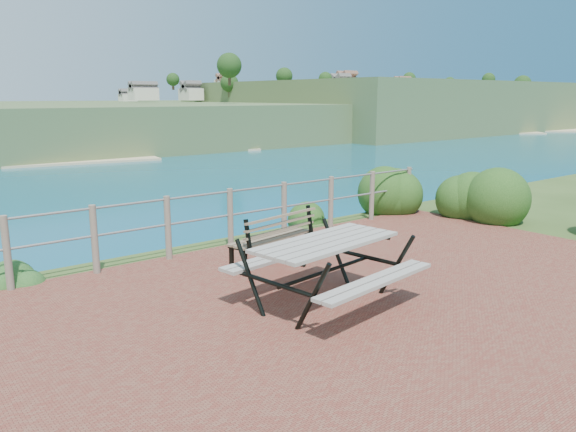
% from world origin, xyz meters
% --- Properties ---
extents(ground, '(10.00, 7.00, 0.12)m').
position_xyz_m(ground, '(0.00, 0.00, 0.00)').
color(ground, brown).
rests_on(ground, ground).
extents(safety_railing, '(9.40, 0.10, 1.00)m').
position_xyz_m(safety_railing, '(0.00, 3.35, 0.57)').
color(safety_railing, '#6B5B4C').
rests_on(safety_railing, ground).
extents(distant_bay, '(290.00, 232.36, 24.00)m').
position_xyz_m(distant_bay, '(173.07, 202.61, -1.52)').
color(distant_bay, '#36542A').
rests_on(distant_bay, ground).
extents(picnic_table, '(2.00, 1.65, 0.81)m').
position_xyz_m(picnic_table, '(-0.55, 0.37, 0.51)').
color(picnic_table, gray).
rests_on(picnic_table, ground).
extents(park_bench, '(1.52, 0.62, 0.83)m').
position_xyz_m(park_bench, '(-0.06, 2.15, 0.55)').
color(park_bench, brown).
rests_on(park_bench, ground).
extents(shrub_right_front, '(1.58, 1.58, 2.23)m').
position_xyz_m(shrub_right_front, '(5.10, 1.96, 0.00)').
color(shrub_right_front, '#143B12').
rests_on(shrub_right_front, ground).
extents(shrub_right_edge, '(1.26, 1.26, 1.80)m').
position_xyz_m(shrub_right_edge, '(4.49, 3.43, 0.00)').
color(shrub_right_edge, '#143B12').
rests_on(shrub_right_edge, ground).
extents(shrub_lip_west, '(0.74, 0.74, 0.47)m').
position_xyz_m(shrub_lip_west, '(-3.33, 3.60, 0.00)').
color(shrub_lip_west, '#1C4C1F').
rests_on(shrub_lip_west, ground).
extents(shrub_lip_east, '(0.80, 0.80, 0.55)m').
position_xyz_m(shrub_lip_east, '(2.29, 4.17, 0.00)').
color(shrub_lip_east, '#143B12').
rests_on(shrub_lip_east, ground).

